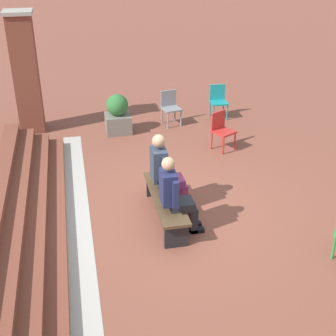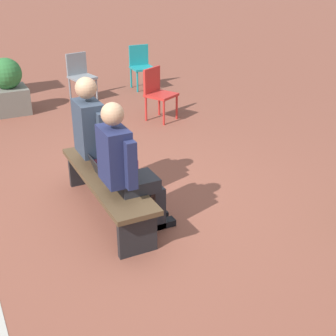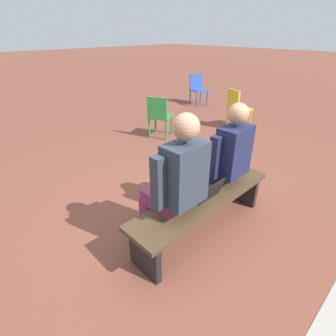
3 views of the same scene
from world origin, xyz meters
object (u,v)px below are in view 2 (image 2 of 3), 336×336
Objects in this scene: planter at (8,88)px; plastic_chair_near_bench_left at (141,64)px; bench at (107,184)px; plastic_chair_mid_courtyard at (80,73)px; laptop at (105,172)px; plastic_chair_by_pillar at (157,91)px; person_student at (126,166)px; person_adult at (100,137)px.

plastic_chair_near_bench_left is at bearing -80.09° from planter.
plastic_chair_near_bench_left reaches higher than bench.
plastic_chair_near_bench_left is at bearing -81.10° from plastic_chair_mid_courtyard.
plastic_chair_mid_courtyard reaches higher than laptop.
plastic_chair_mid_courtyard is 1.00× the size of plastic_chair_by_pillar.
laptop is 0.34× the size of planter.
planter is at bearing 56.19° from plastic_chair_by_pillar.
plastic_chair_by_pillar is at bearing -123.81° from planter.
person_student is 4.73m from plastic_chair_mid_courtyard.
bench is at bearing -175.16° from planter.
person_adult is at bearing -11.32° from bench.
planter is at bearing 5.28° from person_student.
person_student is 1.44× the size of planter.
plastic_chair_mid_courtyard is at bearing 25.14° from plastic_chair_by_pillar.
bench is 2.14× the size of plastic_chair_mid_courtyard.
person_adult is at bearing -173.57° from planter.
plastic_chair_mid_courtyard and plastic_chair_by_pillar have the same top height.
laptop is at bearing 84.06° from bench.
planter is at bearing 4.84° from bench.
planter is (1.42, 2.12, -0.04)m from plastic_chair_by_pillar.
plastic_chair_mid_courtyard is at bearing -13.31° from bench.
person_adult is 3.65m from planter.
person_student is 4.22× the size of laptop.
plastic_chair_by_pillar is (2.54, -1.79, 0.13)m from bench.
person_student is 0.76m from person_adult.
bench is 5.62× the size of laptop.
bench is at bearing -95.94° from laptop.
person_student is 5.33m from plastic_chair_near_bench_left.
laptop is 5.00m from plastic_chair_near_bench_left.
person_adult reaches higher than plastic_chair_near_bench_left.
person_adult is at bearing 141.92° from plastic_chair_by_pillar.
person_student is 0.96× the size of person_adult.
planter reaches higher than bench.
person_student is at bearing 155.09° from plastic_chair_near_bench_left.
plastic_chair_by_pillar is at bearing -35.08° from bench.
person_adult is 1.67× the size of plastic_chair_by_pillar.
plastic_chair_mid_courtyard is at bearing -79.10° from planter.
laptop is at bearing -175.33° from planter.
plastic_chair_mid_courtyard is at bearing 98.90° from plastic_chair_near_bench_left.
plastic_chair_by_pillar is 0.89× the size of planter.
person_adult is 4.39× the size of laptop.
person_student is (-0.40, -0.07, 0.37)m from bench.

